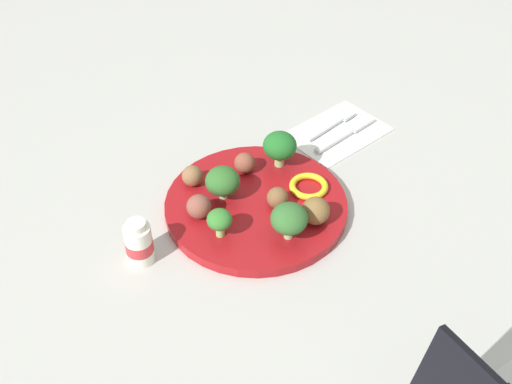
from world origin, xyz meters
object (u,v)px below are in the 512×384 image
(broccoli_floret_mid_right, at_px, (289,219))
(knife, at_px, (347,133))
(meatball_near_rim, at_px, (192,176))
(broccoli_floret_back_left, at_px, (280,146))
(meatball_front_right, at_px, (245,163))
(napkin, at_px, (337,132))
(fork, at_px, (333,124))
(meatball_back_left, at_px, (199,207))
(meatball_far_rim, at_px, (316,211))
(broccoli_floret_back_right, at_px, (220,220))
(plate, at_px, (256,206))
(meatball_front_left, at_px, (278,198))
(pepper_ring_back_right, at_px, (309,186))
(yogurt_bottle, at_px, (139,243))
(broccoli_floret_near_rim, at_px, (223,181))

(broccoli_floret_mid_right, xyz_separation_m, knife, (0.27, 0.10, -0.04))
(meatball_near_rim, distance_m, knife, 0.30)
(broccoli_floret_back_left, relative_size, knife, 0.42)
(broccoli_floret_back_left, xyz_separation_m, meatball_front_right, (-0.05, 0.03, -0.02))
(napkin, height_order, fork, fork)
(broccoli_floret_back_left, bearing_deg, broccoli_floret_mid_right, -133.04)
(meatball_back_left, relative_size, knife, 0.25)
(meatball_far_rim, bearing_deg, broccoli_floret_back_right, 145.61)
(knife, bearing_deg, napkin, 106.66)
(napkin, bearing_deg, plate, -172.00)
(broccoli_floret_mid_right, relative_size, meatball_front_left, 1.75)
(meatball_near_rim, distance_m, meatball_back_left, 0.07)
(broccoli_floret_back_left, xyz_separation_m, broccoli_floret_back_right, (-0.18, -0.05, -0.01))
(meatball_far_rim, bearing_deg, broccoli_floret_back_left, 64.26)
(broccoli_floret_mid_right, distance_m, pepper_ring_back_right, 0.12)
(broccoli_floret_back_right, relative_size, knife, 0.31)
(broccoli_floret_back_left, distance_m, meatball_front_right, 0.06)
(broccoli_floret_back_right, bearing_deg, meatball_front_left, -9.58)
(meatball_far_rim, xyz_separation_m, yogurt_bottle, (-0.22, 0.14, -0.00))
(meatball_near_rim, height_order, fork, meatball_near_rim)
(broccoli_floret_mid_right, xyz_separation_m, meatball_near_rim, (-0.02, 0.19, -0.02))
(meatball_front_right, height_order, napkin, meatball_front_right)
(broccoli_floret_mid_right, relative_size, yogurt_bottle, 0.80)
(fork, bearing_deg, yogurt_bottle, -179.14)
(meatball_front_left, xyz_separation_m, yogurt_bottle, (-0.20, 0.07, 0.00))
(broccoli_floret_back_left, relative_size, meatball_front_left, 1.85)
(broccoli_floret_back_right, distance_m, broccoli_floret_mid_right, 0.10)
(plate, bearing_deg, meatball_far_rim, -72.05)
(pepper_ring_back_right, bearing_deg, broccoli_floret_near_rim, 142.40)
(plate, bearing_deg, broccoli_floret_mid_right, -104.14)
(napkin, distance_m, knife, 0.02)
(meatball_back_left, distance_m, knife, 0.33)
(yogurt_bottle, bearing_deg, broccoli_floret_back_right, -29.69)
(meatball_far_rim, bearing_deg, yogurt_bottle, 147.72)
(knife, bearing_deg, broccoli_floret_back_left, 173.01)
(plate, relative_size, broccoli_floret_near_rim, 5.22)
(broccoli_floret_near_rim, bearing_deg, knife, -5.78)
(meatball_front_left, distance_m, yogurt_bottle, 0.22)
(broccoli_floret_back_right, height_order, napkin, broccoli_floret_back_right)
(broccoli_floret_near_rim, distance_m, yogurt_bottle, 0.16)
(broccoli_floret_near_rim, xyz_separation_m, fork, (0.28, 0.01, -0.04))
(meatball_front_right, height_order, pepper_ring_back_right, meatball_front_right)
(broccoli_floret_near_rim, height_order, yogurt_bottle, yogurt_bottle)
(broccoli_floret_mid_right, height_order, napkin, broccoli_floret_mid_right)
(meatball_front_left, xyz_separation_m, meatball_back_left, (-0.10, 0.07, 0.00))
(yogurt_bottle, bearing_deg, knife, -3.87)
(meatball_near_rim, height_order, meatball_back_left, meatball_back_left)
(meatball_near_rim, relative_size, fork, 0.28)
(broccoli_floret_mid_right, bearing_deg, broccoli_floret_back_left, 46.96)
(broccoli_floret_mid_right, bearing_deg, meatball_front_right, 67.52)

